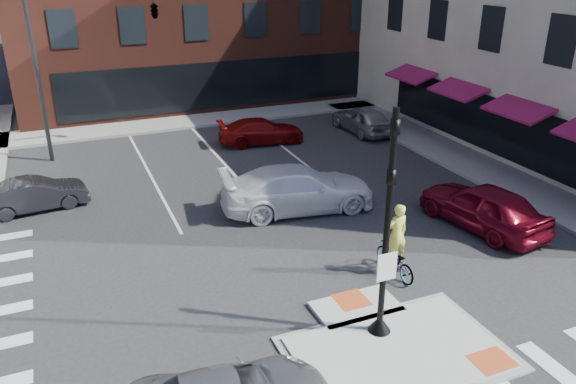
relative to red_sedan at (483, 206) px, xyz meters
name	(u,v)px	position (x,y,z in m)	size (l,w,h in m)	color
ground	(387,343)	(-6.69, -4.35, -0.84)	(120.00, 120.00, 0.00)	#28282B
refuge_island	(393,347)	(-6.69, -4.61, -0.79)	(5.40, 4.65, 0.13)	gray
sidewalk_e	(469,161)	(4.11, 5.65, -0.76)	(3.00, 24.00, 0.15)	gray
sidewalk_n	(235,116)	(-3.69, 17.65, -0.76)	(26.00, 3.00, 0.15)	gray
signal_pole	(385,256)	(-6.69, -3.96, 1.52)	(0.60, 0.60, 5.98)	black
mast_arm_signal	(123,23)	(-10.17, 13.65, 5.37)	(6.10, 2.24, 8.00)	black
red_sedan	(483,206)	(0.00, 0.00, 0.00)	(1.98, 4.91, 1.67)	maroon
white_pickup	(298,189)	(-5.52, 4.01, 0.02)	(2.41, 5.93, 1.72)	white
bg_car_dark	(36,194)	(-14.88, 7.91, -0.21)	(1.33, 3.82, 1.26)	#27262C
bg_car_silver	(362,119)	(1.85, 11.91, -0.09)	(1.76, 4.36, 1.49)	#A5A8AD
bg_car_red	(261,131)	(-3.97, 12.26, -0.19)	(1.81, 4.46, 1.29)	maroon
cyclist	(395,251)	(-4.71, -1.55, -0.04)	(0.74, 1.94, 2.38)	#3F3F44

